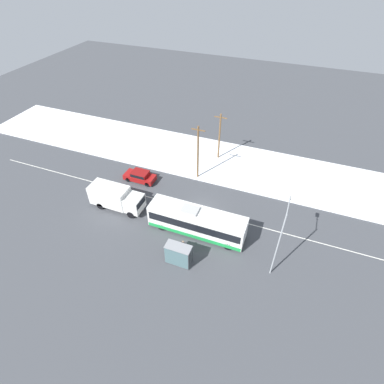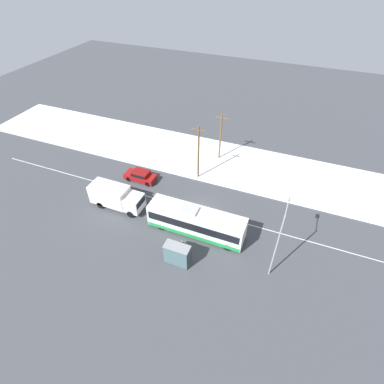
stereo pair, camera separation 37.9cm
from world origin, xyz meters
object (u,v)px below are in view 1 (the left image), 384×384
sedan_car (140,176)px  utility_pole_snowlot (219,136)px  pedestrian_at_stop (183,245)px  bus_shelter (177,254)px  city_bus (197,222)px  streetlamp (281,234)px  utility_pole_roadside (198,152)px  box_truck (116,197)px

sedan_car → utility_pole_snowlot: bearing=-132.2°
pedestrian_at_stop → utility_pole_snowlot: size_ratio=0.24×
sedan_car → bus_shelter: bus_shelter is taller
city_bus → bus_shelter: 4.79m
pedestrian_at_stop → utility_pole_snowlot: bearing=95.9°
bus_shelter → streetlamp: (8.80, 2.87, 3.37)m
city_bus → utility_pole_roadside: utility_pole_roadside is taller
utility_pole_snowlot → pedestrian_at_stop: bearing=-84.1°
sedan_car → streetlamp: streetlamp is taller
utility_pole_roadside → pedestrian_at_stop: bearing=-76.3°
pedestrian_at_stop → streetlamp: size_ratio=0.21×
box_truck → utility_pole_snowlot: size_ratio=0.93×
box_truck → pedestrian_at_stop: size_ratio=3.84×
sedan_car → pedestrian_at_stop: pedestrian_at_stop is taller
utility_pole_roadside → streetlamp: bearing=-43.2°
sedan_car → utility_pole_roadside: (6.90, 3.47, 3.26)m
city_bus → pedestrian_at_stop: (-0.32, -3.18, -0.50)m
city_bus → sedan_car: 11.83m
sedan_car → pedestrian_at_stop: 13.43m
bus_shelter → utility_pole_roadside: size_ratio=0.33×
city_bus → box_truck: bearing=178.5°
box_truck → utility_pole_roadside: utility_pole_roadside is taller
box_truck → sedan_car: box_truck is taller
box_truck → bus_shelter: (10.13, -5.05, 0.09)m
city_bus → sedan_car: city_bus is taller
pedestrian_at_stop → streetlamp: 9.83m
streetlamp → utility_pole_roadside: bearing=136.8°
sedan_car → bus_shelter: size_ratio=1.62×
pedestrian_at_stop → streetlamp: (8.89, 1.26, 4.00)m
sedan_car → utility_pole_snowlot: 12.42m
bus_shelter → city_bus: bearing=87.3°
utility_pole_roadside → utility_pole_snowlot: bearing=77.6°
box_truck → utility_pole_roadside: size_ratio=0.84×
streetlamp → utility_pole_snowlot: (-10.74, 16.70, -1.35)m
box_truck → streetlamp: 19.37m
bus_shelter → utility_pole_roadside: utility_pole_roadside is taller
box_truck → streetlamp: bearing=-6.6°
pedestrian_at_stop → utility_pole_roadside: size_ratio=0.22×
utility_pole_roadside → utility_pole_snowlot: (1.20, 5.48, -0.35)m
bus_shelter → utility_pole_roadside: 14.62m
city_bus → utility_pole_snowlot: size_ratio=1.52×
box_truck → utility_pole_snowlot: (8.20, 14.51, 2.11)m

